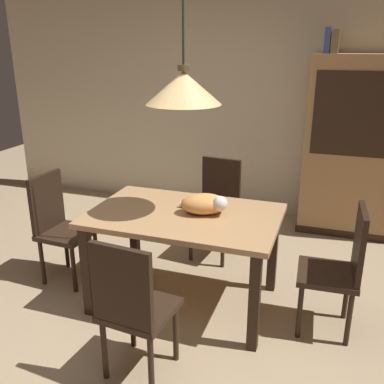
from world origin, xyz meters
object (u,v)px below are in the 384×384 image
(chair_near_front, at_px, (132,305))
(hutch_bookcase, at_px, (359,152))
(dining_table, at_px, (184,226))
(chair_right_side, at_px, (340,265))
(book_brown_thick, at_px, (336,41))
(pendant_lamp, at_px, (184,87))
(book_blue_wide, at_px, (328,40))
(chair_left_side, at_px, (59,223))
(chair_far_back, at_px, (217,204))
(cat_sleeping, at_px, (205,204))

(chair_near_front, xyz_separation_m, hutch_bookcase, (1.26, 2.73, 0.38))
(dining_table, distance_m, chair_near_front, 0.89)
(chair_right_side, relative_size, book_brown_thick, 3.88)
(chair_near_front, bearing_deg, pendant_lamp, 89.52)
(chair_right_side, distance_m, hutch_bookcase, 1.89)
(pendant_lamp, distance_m, book_blue_wide, 2.06)
(chair_left_side, distance_m, chair_near_front, 1.43)
(book_blue_wide, relative_size, book_brown_thick, 1.00)
(chair_left_side, xyz_separation_m, chair_near_front, (1.12, -0.88, 0.00))
(pendant_lamp, bearing_deg, chair_far_back, 89.44)
(dining_table, distance_m, chair_right_side, 1.14)
(chair_far_back, bearing_deg, pendant_lamp, -90.56)
(chair_right_side, relative_size, book_blue_wide, 3.88)
(chair_left_side, distance_m, chair_right_side, 2.26)
(pendant_lamp, height_order, book_blue_wide, pendant_lamp)
(chair_far_back, bearing_deg, book_brown_thick, 47.48)
(chair_far_back, height_order, chair_right_side, same)
(cat_sleeping, bearing_deg, hutch_bookcase, 58.61)
(chair_right_side, bearing_deg, dining_table, -179.80)
(book_blue_wide, bearing_deg, chair_far_back, -130.04)
(dining_table, height_order, chair_near_front, chair_near_front)
(chair_right_side, relative_size, pendant_lamp, 0.72)
(pendant_lamp, xyz_separation_m, book_brown_thick, (0.90, 1.85, 0.30))
(dining_table, bearing_deg, book_blue_wide, 65.91)
(pendant_lamp, height_order, book_brown_thick, pendant_lamp)
(chair_far_back, height_order, book_blue_wide, book_blue_wide)
(chair_right_side, height_order, pendant_lamp, pendant_lamp)
(chair_far_back, distance_m, book_brown_thick, 1.96)
(cat_sleeping, bearing_deg, dining_table, -163.26)
(chair_left_side, bearing_deg, chair_far_back, 37.54)
(book_brown_thick, bearing_deg, pendant_lamp, -116.00)
(chair_left_side, relative_size, chair_far_back, 1.00)
(pendant_lamp, bearing_deg, hutch_bookcase, 55.97)
(chair_near_front, xyz_separation_m, cat_sleeping, (0.16, 0.92, 0.32))
(chair_right_side, distance_m, book_brown_thick, 2.36)
(cat_sleeping, xyz_separation_m, hutch_bookcase, (1.10, 1.81, 0.06))
(chair_left_side, xyz_separation_m, chair_far_back, (1.14, 0.87, 0.00))
(cat_sleeping, distance_m, hutch_bookcase, 2.12)
(chair_far_back, relative_size, chair_right_side, 1.00)
(chair_right_side, distance_m, cat_sleeping, 1.03)
(hutch_bookcase, distance_m, book_blue_wide, 1.16)
(book_blue_wide, bearing_deg, book_brown_thick, 0.00)
(hutch_bookcase, height_order, book_blue_wide, book_blue_wide)
(chair_left_side, bearing_deg, book_blue_wide, 43.39)
(chair_far_back, xyz_separation_m, chair_near_front, (-0.02, -1.76, 0.00))
(chair_near_front, bearing_deg, dining_table, 89.52)
(chair_left_side, xyz_separation_m, cat_sleeping, (1.28, 0.04, 0.32))
(dining_table, bearing_deg, hutch_bookcase, 55.97)
(chair_left_side, distance_m, pendant_lamp, 1.61)
(chair_near_front, height_order, book_blue_wide, book_blue_wide)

